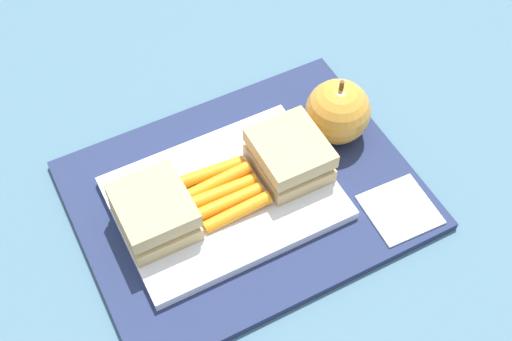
{
  "coord_description": "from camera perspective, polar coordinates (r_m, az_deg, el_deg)",
  "views": [
    {
      "loc": [
        -0.18,
        -0.37,
        0.61
      ],
      "look_at": [
        0.01,
        0.0,
        0.04
      ],
      "focal_mm": 47.38,
      "sensor_mm": 36.0,
      "label": 1
    }
  ],
  "objects": [
    {
      "name": "apple",
      "position": [
        0.76,
        6.92,
        4.95
      ],
      "size": [
        0.07,
        0.07,
        0.08
      ],
      "color": "gold",
      "rests_on": "lunchbag_mat"
    },
    {
      "name": "sandwich_half_right",
      "position": [
        0.72,
        2.85,
        1.29
      ],
      "size": [
        0.07,
        0.08,
        0.04
      ],
      "color": "tan",
      "rests_on": "food_tray"
    },
    {
      "name": "lunchbag_mat",
      "position": [
        0.74,
        -0.86,
        -2.07
      ],
      "size": [
        0.36,
        0.28,
        0.01
      ],
      "primitive_type": "cube",
      "color": "navy",
      "rests_on": "ground_plane"
    },
    {
      "name": "sandwich_half_left",
      "position": [
        0.69,
        -8.59,
        -3.49
      ],
      "size": [
        0.07,
        0.08,
        0.04
      ],
      "color": "tan",
      "rests_on": "food_tray"
    },
    {
      "name": "ground_plane",
      "position": [
        0.74,
        -0.86,
        -2.28
      ],
      "size": [
        2.4,
        2.4,
        0.0
      ],
      "primitive_type": "plane",
      "color": "#42667A"
    },
    {
      "name": "carrot_sticks_bundle",
      "position": [
        0.71,
        -2.71,
        -1.78
      ],
      "size": [
        0.08,
        0.07,
        0.02
      ],
      "color": "orange",
      "rests_on": "food_tray"
    },
    {
      "name": "food_tray",
      "position": [
        0.72,
        -2.64,
        -2.33
      ],
      "size": [
        0.23,
        0.17,
        0.01
      ],
      "primitive_type": "cube",
      "color": "white",
      "rests_on": "lunchbag_mat"
    },
    {
      "name": "paper_napkin",
      "position": [
        0.74,
        12.06,
        -3.25
      ],
      "size": [
        0.07,
        0.07,
        0.0
      ],
      "primitive_type": "cube",
      "rotation": [
        0.0,
        0.0,
        -0.04
      ],
      "color": "white",
      "rests_on": "lunchbag_mat"
    }
  ]
}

